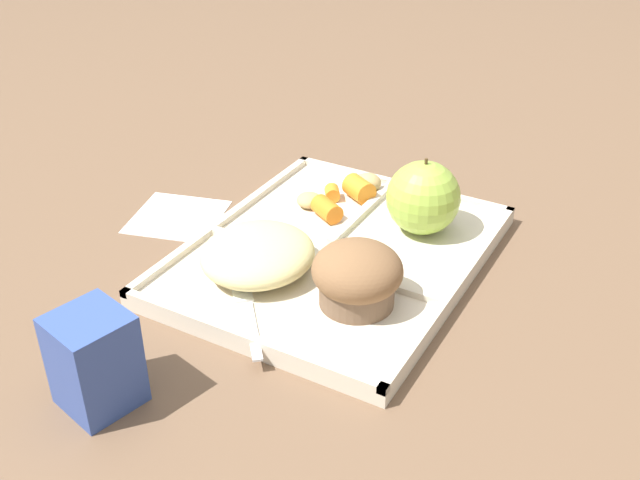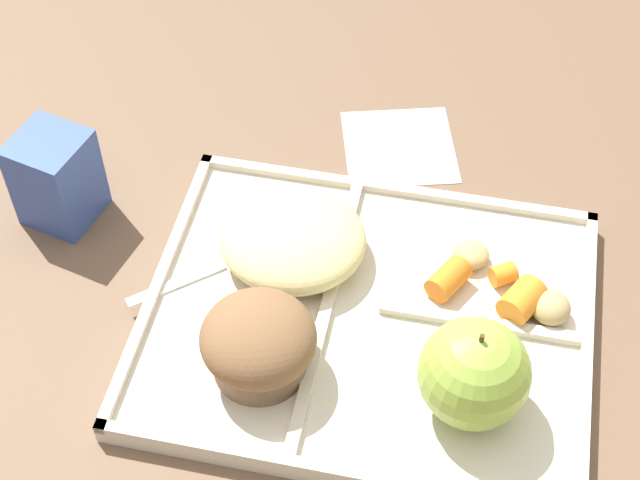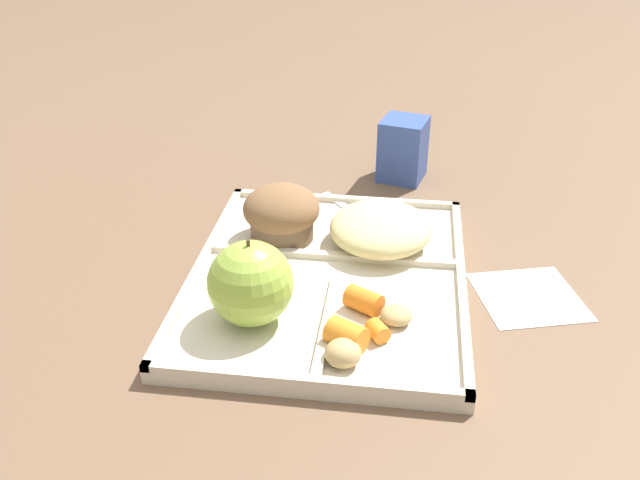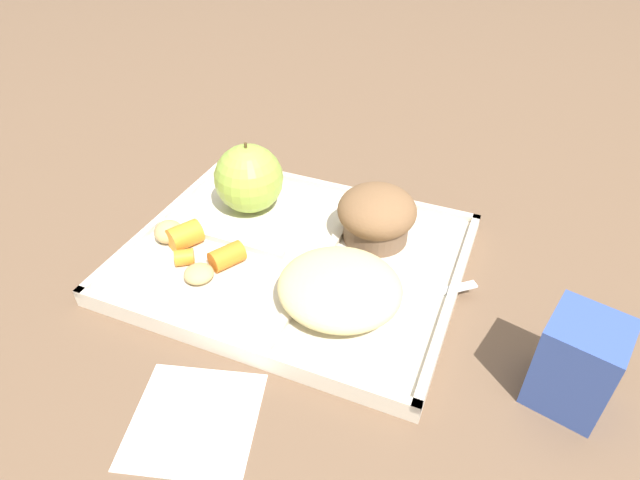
{
  "view_description": "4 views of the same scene",
  "coord_description": "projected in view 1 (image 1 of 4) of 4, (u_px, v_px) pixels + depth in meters",
  "views": [
    {
      "loc": [
        0.62,
        0.33,
        0.46
      ],
      "look_at": [
        0.06,
        0.02,
        0.07
      ],
      "focal_mm": 42.46,
      "sensor_mm": 36.0,
      "label": 1
    },
    {
      "loc": [
        -0.06,
        0.47,
        0.67
      ],
      "look_at": [
        0.05,
        -0.03,
        0.06
      ],
      "focal_mm": 55.3,
      "sensor_mm": 36.0,
      "label": 2
    },
    {
      "loc": [
        -0.63,
        -0.08,
        0.43
      ],
      "look_at": [
        -0.01,
        0.01,
        0.06
      ],
      "focal_mm": 39.08,
      "sensor_mm": 36.0,
      "label": 3
    },
    {
      "loc": [
        0.2,
        -0.42,
        0.4
      ],
      "look_at": [
        0.03,
        -0.0,
        0.05
      ],
      "focal_mm": 30.07,
      "sensor_mm": 36.0,
      "label": 4
    }
  ],
  "objects": [
    {
      "name": "green_apple",
      "position": [
        423.0,
        198.0,
        0.85
      ],
      "size": [
        0.08,
        0.08,
        0.09
      ],
      "color": "#93B742",
      "rests_on": "lunch_tray"
    },
    {
      "name": "potato_chunk_small",
      "position": [
        368.0,
        183.0,
        0.95
      ],
      "size": [
        0.04,
        0.04,
        0.02
      ],
      "primitive_type": "ellipsoid",
      "rotation": [
        0.0,
        0.0,
        3.56
      ],
      "color": "tan",
      "rests_on": "lunch_tray"
    },
    {
      "name": "meatball_back",
      "position": [
        228.0,
        269.0,
        0.78
      ],
      "size": [
        0.03,
        0.03,
        0.03
      ],
      "primitive_type": "sphere",
      "color": "brown",
      "rests_on": "lunch_tray"
    },
    {
      "name": "paper_napkin",
      "position": [
        177.0,
        216.0,
        0.93
      ],
      "size": [
        0.13,
        0.13,
        0.0
      ],
      "primitive_type": "cube",
      "rotation": [
        0.0,
        0.0,
        0.28
      ],
      "color": "white",
      "rests_on": "ground"
    },
    {
      "name": "milk_carton",
      "position": [
        95.0,
        361.0,
        0.63
      ],
      "size": [
        0.07,
        0.07,
        0.09
      ],
      "primitive_type": "cube",
      "rotation": [
        0.0,
        0.0,
        -0.24
      ],
      "color": "#334C99",
      "rests_on": "ground"
    },
    {
      "name": "plastic_fork",
      "position": [
        245.0,
        306.0,
        0.75
      ],
      "size": [
        0.12,
        0.11,
        0.0
      ],
      "color": "white",
      "rests_on": "lunch_tray"
    },
    {
      "name": "bran_muffin",
      "position": [
        357.0,
        276.0,
        0.74
      ],
      "size": [
        0.09,
        0.09,
        0.07
      ],
      "color": "brown",
      "rests_on": "lunch_tray"
    },
    {
      "name": "meatball_center",
      "position": [
        253.0,
        259.0,
        0.79
      ],
      "size": [
        0.03,
        0.03,
        0.03
      ],
      "primitive_type": "sphere",
      "color": "#755B4C",
      "rests_on": "lunch_tray"
    },
    {
      "name": "potato_chunk_large",
      "position": [
        309.0,
        200.0,
        0.92
      ],
      "size": [
        0.04,
        0.04,
        0.02
      ],
      "primitive_type": "ellipsoid",
      "rotation": [
        0.0,
        0.0,
        2.34
      ],
      "color": "tan",
      "rests_on": "lunch_tray"
    },
    {
      "name": "ground",
      "position": [
        334.0,
        262.0,
        0.84
      ],
      "size": [
        6.0,
        6.0,
        0.0
      ],
      "primitive_type": "plane",
      "color": "brown"
    },
    {
      "name": "carrot_slice_near_corner",
      "position": [
        332.0,
        193.0,
        0.93
      ],
      "size": [
        0.03,
        0.03,
        0.02
      ],
      "primitive_type": "cylinder",
      "rotation": [
        0.0,
        1.57,
        0.59
      ],
      "color": "orange",
      "rests_on": "lunch_tray"
    },
    {
      "name": "carrot_slice_diagonal",
      "position": [
        327.0,
        209.0,
        0.89
      ],
      "size": [
        0.04,
        0.04,
        0.02
      ],
      "primitive_type": "cylinder",
      "rotation": [
        0.0,
        1.57,
        4.2
      ],
      "color": "orange",
      "rests_on": "lunch_tray"
    },
    {
      "name": "egg_noodle_pile",
      "position": [
        258.0,
        254.0,
        0.79
      ],
      "size": [
        0.13,
        0.12,
        0.04
      ],
      "primitive_type": "ellipsoid",
      "color": "#D6C684",
      "rests_on": "lunch_tray"
    },
    {
      "name": "lunch_tray",
      "position": [
        334.0,
        256.0,
        0.84
      ],
      "size": [
        0.36,
        0.29,
        0.02
      ],
      "color": "beige",
      "rests_on": "ground"
    },
    {
      "name": "meatball_side",
      "position": [
        249.0,
        259.0,
        0.79
      ],
      "size": [
        0.04,
        0.04,
        0.04
      ],
      "primitive_type": "sphere",
      "color": "brown",
      "rests_on": "lunch_tray"
    },
    {
      "name": "carrot_slice_edge",
      "position": [
        359.0,
        189.0,
        0.93
      ],
      "size": [
        0.04,
        0.04,
        0.03
      ],
      "primitive_type": "cylinder",
      "rotation": [
        0.0,
        1.57,
        4.21
      ],
      "color": "orange",
      "rests_on": "lunch_tray"
    },
    {
      "name": "meatball_front",
      "position": [
        261.0,
        254.0,
        0.79
      ],
      "size": [
        0.04,
        0.04,
        0.04
      ],
      "primitive_type": "sphere",
      "color": "#755B4C",
      "rests_on": "lunch_tray"
    }
  ]
}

